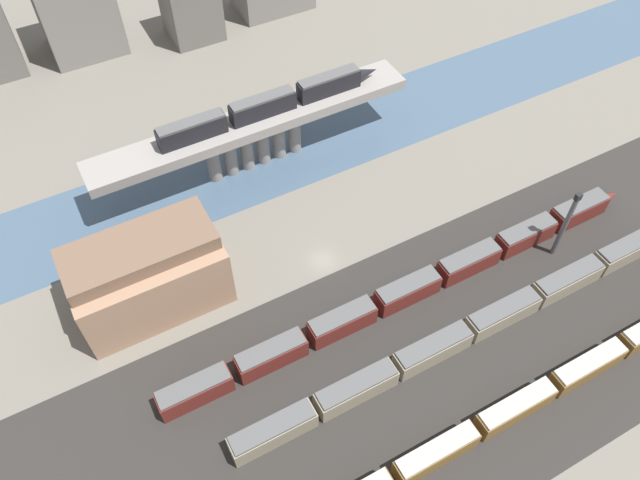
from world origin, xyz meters
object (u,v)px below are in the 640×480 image
object	(u,v)px
train_yard_mid	(476,327)
train_yard_far	(415,287)
train_yard_near	(559,383)
signal_tower	(565,225)
train_on_bridge	(270,104)
warehouse_building	(147,273)

from	to	relation	value
train_yard_mid	train_yard_far	distance (m)	11.04
train_yard_near	signal_tower	distance (m)	25.44
train_on_bridge	train_yard_mid	xyz separation A→B (m)	(9.79, -48.94, -10.62)
train_yard_far	warehouse_building	world-z (taller)	warehouse_building
train_yard_near	train_yard_mid	size ratio (longest dim) A/B	1.34
train_yard_near	train_yard_far	distance (m)	24.55
train_yard_mid	train_on_bridge	bearing A→B (deg)	101.31
warehouse_building	signal_tower	size ratio (longest dim) A/B	1.57
train_yard_far	train_on_bridge	bearing A→B (deg)	98.38
train_yard_far	signal_tower	bearing A→B (deg)	-9.10
train_yard_near	signal_tower	world-z (taller)	signal_tower
warehouse_building	train_yard_mid	bearing A→B (deg)	-36.02
signal_tower	train_yard_mid	bearing A→B (deg)	-163.29
train_yard_near	signal_tower	xyz separation A→B (m)	(16.15, 18.93, 5.30)
train_on_bridge	signal_tower	size ratio (longest dim) A/B	2.99
train_yard_near	train_yard_far	world-z (taller)	train_yard_far
train_yard_mid	signal_tower	size ratio (longest dim) A/B	5.68
train_yard_near	train_yard_mid	world-z (taller)	train_yard_near
train_on_bridge	warehouse_building	size ratio (longest dim) A/B	1.90
train_on_bridge	warehouse_building	bearing A→B (deg)	-146.61
train_yard_near	warehouse_building	bearing A→B (deg)	136.94
train_yard_near	train_yard_mid	bearing A→B (deg)	110.33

